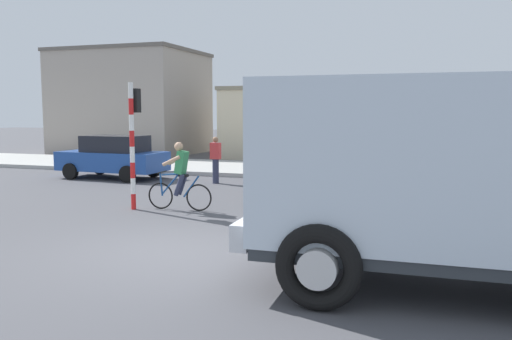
{
  "coord_description": "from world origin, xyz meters",
  "views": [
    {
      "loc": [
        4.43,
        -8.29,
        2.46
      ],
      "look_at": [
        0.79,
        2.5,
        1.2
      ],
      "focal_mm": 36.74,
      "sensor_mm": 36.0,
      "label": 1
    }
  ],
  "objects_px": {
    "truck_foreground": "(452,171)",
    "cyclist": "(180,176)",
    "car_white_mid": "(350,174)",
    "traffic_light_pole": "(133,128)",
    "pedestrian_near_kerb": "(216,159)",
    "car_red_near": "(449,170)",
    "car_far_side": "(113,157)"
  },
  "relations": [
    {
      "from": "car_white_mid",
      "to": "car_far_side",
      "type": "distance_m",
      "value": 9.65
    },
    {
      "from": "cyclist",
      "to": "traffic_light_pole",
      "type": "height_order",
      "value": "traffic_light_pole"
    },
    {
      "from": "truck_foreground",
      "to": "cyclist",
      "type": "distance_m",
      "value": 7.59
    },
    {
      "from": "car_white_mid",
      "to": "car_far_side",
      "type": "xyz_separation_m",
      "value": [
        -9.22,
        2.85,
        0.0
      ]
    },
    {
      "from": "car_red_near",
      "to": "pedestrian_near_kerb",
      "type": "relative_size",
      "value": 2.66
    },
    {
      "from": "truck_foreground",
      "to": "car_white_mid",
      "type": "relative_size",
      "value": 1.27
    },
    {
      "from": "cyclist",
      "to": "traffic_light_pole",
      "type": "bearing_deg",
      "value": -169.37
    },
    {
      "from": "truck_foreground",
      "to": "car_far_side",
      "type": "height_order",
      "value": "truck_foreground"
    },
    {
      "from": "car_red_near",
      "to": "cyclist",
      "type": "bearing_deg",
      "value": -147.32
    },
    {
      "from": "traffic_light_pole",
      "to": "car_far_side",
      "type": "height_order",
      "value": "traffic_light_pole"
    },
    {
      "from": "car_white_mid",
      "to": "cyclist",
      "type": "bearing_deg",
      "value": -151.92
    },
    {
      "from": "cyclist",
      "to": "car_red_near",
      "type": "xyz_separation_m",
      "value": [
        6.46,
        4.15,
        -0.05
      ]
    },
    {
      "from": "cyclist",
      "to": "car_far_side",
      "type": "height_order",
      "value": "cyclist"
    },
    {
      "from": "truck_foreground",
      "to": "car_far_side",
      "type": "xyz_separation_m",
      "value": [
        -11.53,
        9.19,
        -0.85
      ]
    },
    {
      "from": "car_red_near",
      "to": "car_white_mid",
      "type": "height_order",
      "value": "same"
    },
    {
      "from": "car_far_side",
      "to": "truck_foreground",
      "type": "bearing_deg",
      "value": -38.55
    },
    {
      "from": "car_red_near",
      "to": "car_white_mid",
      "type": "bearing_deg",
      "value": -140.92
    },
    {
      "from": "traffic_light_pole",
      "to": "pedestrian_near_kerb",
      "type": "distance_m",
      "value": 5.25
    },
    {
      "from": "car_far_side",
      "to": "pedestrian_near_kerb",
      "type": "height_order",
      "value": "pedestrian_near_kerb"
    },
    {
      "from": "truck_foreground",
      "to": "car_white_mid",
      "type": "distance_m",
      "value": 6.79
    },
    {
      "from": "cyclist",
      "to": "car_white_mid",
      "type": "height_order",
      "value": "cyclist"
    },
    {
      "from": "traffic_light_pole",
      "to": "car_red_near",
      "type": "bearing_deg",
      "value": 29.78
    },
    {
      "from": "pedestrian_near_kerb",
      "to": "car_red_near",
      "type": "bearing_deg",
      "value": -5.56
    },
    {
      "from": "truck_foreground",
      "to": "traffic_light_pole",
      "type": "height_order",
      "value": "traffic_light_pole"
    },
    {
      "from": "truck_foreground",
      "to": "car_white_mid",
      "type": "bearing_deg",
      "value": 109.99
    },
    {
      "from": "truck_foreground",
      "to": "car_white_mid",
      "type": "xyz_separation_m",
      "value": [
        -2.3,
        6.33,
        -0.85
      ]
    },
    {
      "from": "car_white_mid",
      "to": "pedestrian_near_kerb",
      "type": "bearing_deg",
      "value": 151.25
    },
    {
      "from": "car_far_side",
      "to": "pedestrian_near_kerb",
      "type": "distance_m",
      "value": 4.17
    },
    {
      "from": "traffic_light_pole",
      "to": "car_red_near",
      "type": "distance_m",
      "value": 8.88
    },
    {
      "from": "car_red_near",
      "to": "car_far_side",
      "type": "bearing_deg",
      "value": 176.01
    },
    {
      "from": "car_white_mid",
      "to": "car_far_side",
      "type": "bearing_deg",
      "value": 162.8
    },
    {
      "from": "car_red_near",
      "to": "car_far_side",
      "type": "relative_size",
      "value": 1.06
    }
  ]
}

